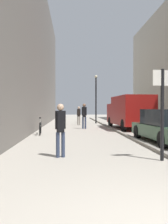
% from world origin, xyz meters
% --- Properties ---
extents(ground_plane, '(80.00, 80.00, 0.00)m').
position_xyz_m(ground_plane, '(0.00, 12.00, 0.00)').
color(ground_plane, '#A8A093').
extents(building_facade_left, '(2.19, 40.00, 12.02)m').
position_xyz_m(building_facade_left, '(-4.69, 12.00, 6.01)').
color(building_facade_left, slate).
rests_on(building_facade_left, ground_plane).
extents(kerb_strip, '(0.16, 40.00, 0.12)m').
position_xyz_m(kerb_strip, '(1.58, 12.00, 0.06)').
color(kerb_strip, gray).
rests_on(kerb_strip, ground_plane).
extents(pedestrian_main_foreground, '(0.32, 0.22, 1.63)m').
position_xyz_m(pedestrian_main_foreground, '(-1.67, 4.61, 0.94)').
color(pedestrian_main_foreground, '#2D3851').
rests_on(pedestrian_main_foreground, ground_plane).
extents(pedestrian_mid_block, '(0.31, 0.25, 1.64)m').
position_xyz_m(pedestrian_mid_block, '(-0.64, 17.69, 0.95)').
color(pedestrian_mid_block, gray).
rests_on(pedestrian_mid_block, ground_plane).
extents(pedestrian_far_crossing, '(0.36, 0.25, 1.83)m').
position_xyz_m(pedestrian_far_crossing, '(-0.37, 14.22, 1.06)').
color(pedestrian_far_crossing, '#2D3851').
rests_on(pedestrian_far_crossing, ground_plane).
extents(delivery_van, '(2.35, 5.48, 2.35)m').
position_xyz_m(delivery_van, '(2.89, 13.99, 1.26)').
color(delivery_van, maroon).
rests_on(delivery_van, ground_plane).
extents(parked_car, '(1.97, 4.26, 1.45)m').
position_xyz_m(parked_car, '(2.83, 7.41, 0.71)').
color(parked_car, '#335138').
rests_on(parked_car, ground_plane).
extents(street_sign_post, '(0.60, 0.13, 2.60)m').
position_xyz_m(street_sign_post, '(1.23, 4.00, 1.55)').
color(street_sign_post, black).
rests_on(street_sign_post, ground_plane).
extents(lamp_post, '(0.28, 0.28, 4.76)m').
position_xyz_m(lamp_post, '(1.15, 20.09, 2.72)').
color(lamp_post, black).
rests_on(lamp_post, ground_plane).
extents(bicycle_leaning, '(0.22, 1.77, 0.98)m').
position_xyz_m(bicycle_leaning, '(-3.09, 10.80, 0.38)').
color(bicycle_leaning, black).
rests_on(bicycle_leaning, ground_plane).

